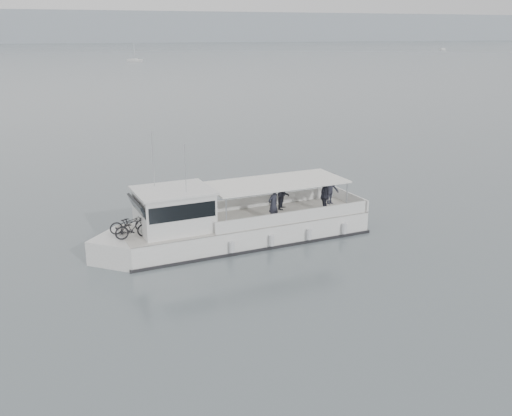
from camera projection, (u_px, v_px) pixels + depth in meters
name	position (u px, v px, depth m)	size (l,w,h in m)	color
ground	(326.00, 209.00, 32.82)	(1400.00, 1400.00, 0.00)	slate
headland	(54.00, 27.00, 531.03)	(1400.00, 90.00, 28.00)	#939EA8
tour_boat	(223.00, 225.00, 27.19)	(13.84, 4.32, 5.76)	white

